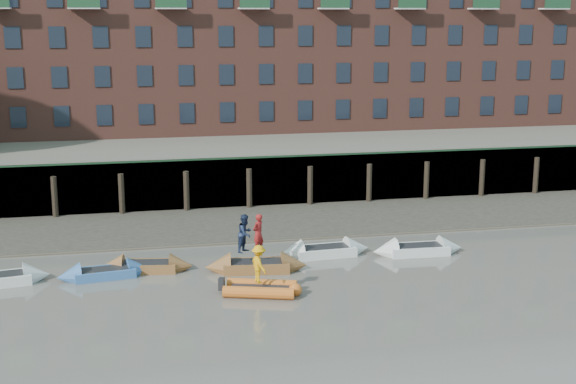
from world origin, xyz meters
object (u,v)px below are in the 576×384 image
object	(u,v)px
person_rower_b	(245,233)
person_rib_crew	(259,264)
rowboat_4	(324,251)
rowboat_3	(256,266)
person_rower_a	(258,233)
rib_tender	(263,289)
rowboat_1	(104,273)
rowboat_5	(418,249)
rowboat_2	(147,266)

from	to	relation	value
person_rower_b	person_rib_crew	bearing A→B (deg)	-138.20
rowboat_4	person_rower_b	world-z (taller)	person_rower_b
rowboat_3	person_rower_a	distance (m)	1.66
person_rib_crew	rib_tender	bearing A→B (deg)	-110.36
rowboat_3	rowboat_4	world-z (taller)	rowboat_3
rowboat_4	rib_tender	bearing A→B (deg)	-132.98
rowboat_1	person_rower_a	distance (m)	7.53
rowboat_4	person_rib_crew	distance (m)	6.74
rowboat_5	rib_tender	world-z (taller)	rowboat_5
rib_tender	person_rower_b	bearing A→B (deg)	112.31
rowboat_1	person_rower_a	bearing A→B (deg)	-11.82
person_rower_a	rowboat_1	bearing A→B (deg)	-46.21
rowboat_4	person_rower_a	distance (m)	4.45
rowboat_5	rib_tender	distance (m)	9.95
rowboat_5	rowboat_2	bearing A→B (deg)	-178.46
rib_tender	person_rower_a	distance (m)	3.75
rowboat_4	person_rib_crew	bearing A→B (deg)	-134.35
rowboat_2	rib_tender	size ratio (longest dim) A/B	1.30
person_rower_a	rowboat_2	bearing A→B (deg)	-53.80
person_rower_a	person_rib_crew	xyz separation A→B (m)	(-0.54, -3.34, -0.49)
person_rower_a	person_rower_b	xyz separation A→B (m)	(-0.62, 0.07, -0.00)
rowboat_4	person_rower_a	xyz separation A→B (m)	(-3.76, -1.72, 1.66)
rowboat_3	rowboat_5	world-z (taller)	rowboat_3
rowboat_1	person_rib_crew	xyz separation A→B (m)	(6.78, -3.80, 1.19)
rowboat_5	person_rower_b	world-z (taller)	person_rower_b
rowboat_3	rib_tender	xyz separation A→B (m)	(-0.23, -3.31, 0.01)
rowboat_3	person_rower_b	distance (m)	1.73
person_rower_a	person_rib_crew	size ratio (longest dim) A/B	1.10
rowboat_4	rib_tender	xyz separation A→B (m)	(-4.11, -5.07, 0.01)
rib_tender	person_rib_crew	world-z (taller)	person_rib_crew
rowboat_4	rowboat_5	xyz separation A→B (m)	(4.84, -0.71, -0.00)
rowboat_1	rowboat_4	bearing A→B (deg)	-1.73
rowboat_5	person_rower_a	world-z (taller)	person_rower_a
rowboat_3	person_rower_b	xyz separation A→B (m)	(-0.50, 0.11, 1.65)
rowboat_2	rowboat_5	distance (m)	13.93
rowboat_4	person_rib_crew	size ratio (longest dim) A/B	2.88
rowboat_2	rowboat_4	bearing A→B (deg)	12.78
rowboat_2	rowboat_3	xyz separation A→B (m)	(5.22, -1.10, 0.02)
rowboat_3	rowboat_5	bearing A→B (deg)	13.98
rowboat_4	person_rower_b	bearing A→B (deg)	-163.29
rowboat_4	person_rower_a	size ratio (longest dim) A/B	2.63
rowboat_2	rib_tender	world-z (taller)	rowboat_2
rowboat_4	rowboat_5	world-z (taller)	rowboat_4
rowboat_3	person_rib_crew	world-z (taller)	person_rib_crew
rowboat_4	rib_tender	distance (m)	6.52
rowboat_2	person_rower_b	xyz separation A→B (m)	(4.72, -0.99, 1.67)
rowboat_1	rowboat_5	bearing A→B (deg)	-6.21
rowboat_2	rowboat_1	bearing A→B (deg)	-154.84
rowboat_2	rib_tender	distance (m)	6.65
rowboat_1	rowboat_3	distance (m)	7.23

